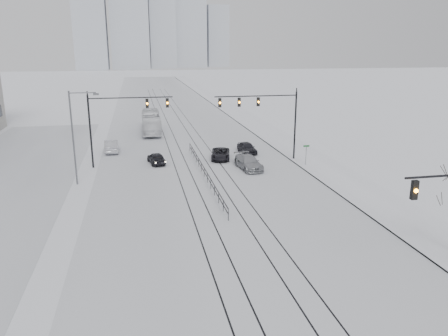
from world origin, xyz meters
TOP-DOWN VIEW (x-y plane):
  - road at (0.00, 60.00)m, footprint 22.00×260.00m
  - sidewalk_east at (13.50, 60.00)m, footprint 5.00×260.00m
  - curb at (11.05, 60.00)m, footprint 0.10×260.00m
  - parking_strip at (-20.00, 35.00)m, footprint 14.00×60.00m
  - tram_rails at (-0.00, 40.00)m, footprint 5.30×180.00m
  - skyline at (5.02, 273.63)m, footprint 96.00×48.00m
  - traffic_mast_ne at (8.15, 34.99)m, footprint 9.60×0.37m
  - traffic_mast_nw at (-8.52, 36.00)m, footprint 9.10×0.37m
  - street_light_west at (-12.20, 30.00)m, footprint 2.73×0.25m
  - median_fence at (0.00, 30.00)m, footprint 0.06×24.00m
  - street_sign at (11.80, 32.00)m, footprint 0.70×0.06m
  - sedan_sb_inner at (-4.55, 36.25)m, footprint 2.21×4.08m
  - sedan_sb_outer at (-9.84, 43.22)m, footprint 1.89×4.81m
  - sedan_nb_front at (3.05, 36.95)m, footprint 3.02×4.93m
  - sedan_nb_right at (5.21, 32.04)m, footprint 2.58×5.23m
  - sedan_nb_far at (6.87, 39.25)m, footprint 2.03×4.20m
  - box_truck at (-4.35, 55.53)m, footprint 2.93×11.68m

SIDE VIEW (x-z plane):
  - road at x=0.00m, z-range 0.00..0.02m
  - parking_strip at x=-20.00m, z-range 0.00..0.03m
  - tram_rails at x=0.00m, z-range 0.02..0.03m
  - curb at x=11.05m, z-range 0.00..0.12m
  - sidewalk_east at x=13.50m, z-range 0.00..0.16m
  - median_fence at x=0.00m, z-range 0.03..1.03m
  - sedan_nb_front at x=3.05m, z-range 0.00..1.28m
  - sedan_sb_inner at x=-4.55m, z-range 0.00..1.32m
  - sedan_nb_far at x=6.87m, z-range 0.00..1.38m
  - sedan_nb_right at x=5.21m, z-range 0.00..1.46m
  - sedan_sb_outer at x=-9.84m, z-range 0.00..1.56m
  - street_sign at x=11.80m, z-range 0.41..2.81m
  - box_truck at x=-4.35m, z-range 0.00..3.24m
  - street_light_west at x=-12.20m, z-range 0.71..9.71m
  - traffic_mast_nw at x=-8.52m, z-range 1.57..9.57m
  - traffic_mast_ne at x=8.15m, z-range 1.76..9.76m
  - skyline at x=5.02m, z-range -5.35..66.65m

